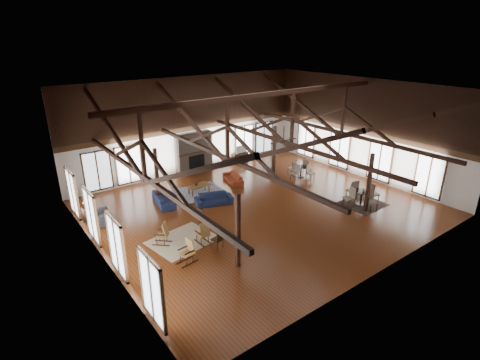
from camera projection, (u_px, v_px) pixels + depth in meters
floor at (260, 208)px, 19.32m from camera, size 16.00×16.00×0.00m
ceiling at (263, 89)px, 17.12m from camera, size 16.00×14.00×0.02m
wall_back at (190, 126)px, 23.45m from camera, size 16.00×0.02×6.00m
wall_front at (390, 200)px, 12.99m from camera, size 16.00×0.02×6.00m
wall_left at (94, 190)px, 13.78m from camera, size 0.02×14.00×6.00m
wall_right at (363, 129)px, 22.66m from camera, size 0.02×14.00×6.00m
roof_truss at (262, 131)px, 17.84m from camera, size 15.60×14.07×3.14m
post_grid at (261, 180)px, 18.76m from camera, size 8.16×7.16×3.05m
fireplace at (194, 153)px, 23.83m from camera, size 2.50×0.69×2.60m
ceiling_fan at (284, 140)px, 17.48m from camera, size 1.60×1.60×0.75m
sofa_navy_front at (214, 199)px, 19.62m from camera, size 2.09×1.33×0.57m
sofa_navy_left at (164, 199)px, 19.61m from camera, size 2.14×1.16×0.59m
sofa_orange at (233, 178)px, 22.52m from camera, size 1.92×1.12×0.53m
coffee_table at (199, 186)px, 20.90m from camera, size 1.32×0.76×0.48m
vase at (196, 184)px, 20.82m from camera, size 0.23×0.23×0.20m
armchair at (101, 218)px, 17.54m from camera, size 1.07×0.96×0.65m
side_table_lamp at (88, 212)px, 17.83m from camera, size 0.47×0.47×1.21m
rocking_chair_a at (163, 234)px, 15.83m from camera, size 0.85×0.83×1.00m
rocking_chair_b at (204, 233)px, 15.87m from camera, size 0.47×0.81×1.02m
rocking_chair_c at (188, 251)px, 14.58m from camera, size 0.85×0.54×1.02m
side_chair_a at (201, 216)px, 17.19m from camera, size 0.51×0.51×0.97m
side_chair_b at (219, 237)px, 15.41m from camera, size 0.47×0.47×0.94m
cafe_table_near at (362, 195)px, 19.47m from camera, size 2.12×2.12×1.08m
cafe_table_far at (301, 170)px, 23.27m from camera, size 1.86×1.86×0.95m
cup_near at (364, 190)px, 19.29m from camera, size 0.15×0.15×0.10m
cup_far at (302, 165)px, 23.22m from camera, size 0.14×0.14×0.11m
tv_console at (240, 157)px, 26.31m from camera, size 1.19×0.45×0.59m
television at (240, 149)px, 26.13m from camera, size 0.94×0.21×0.54m
rug_tan at (183, 240)px, 16.25m from camera, size 3.00×2.52×0.01m
rug_navy at (196, 193)px, 21.10m from camera, size 3.18×2.48×0.01m
rug_dark at (363, 204)px, 19.73m from camera, size 2.12×1.93×0.01m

